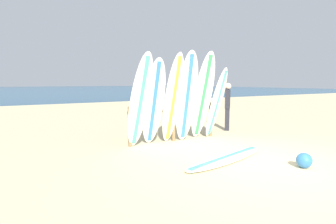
{
  "coord_description": "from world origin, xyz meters",
  "views": [
    {
      "loc": [
        -4.49,
        -3.35,
        1.62
      ],
      "look_at": [
        -0.47,
        3.26,
        0.77
      ],
      "focal_mm": 29.53,
      "sensor_mm": 36.0,
      "label": 1
    }
  ],
  "objects_px": {
    "surfboard_rack": "(174,117)",
    "surfboard_leaning_left": "(154,103)",
    "surfboard_leaning_center": "(187,97)",
    "beachgoer_standing": "(227,104)",
    "surfboard_lying_on_sand": "(226,158)",
    "surfboard_leaning_right": "(216,103)",
    "surfboard_leaning_far_left": "(140,102)",
    "beach_ball": "(304,160)",
    "surfboard_leaning_center_right": "(203,97)",
    "surfboard_leaning_center_left": "(173,99)"
  },
  "relations": [
    {
      "from": "surfboard_rack",
      "to": "surfboard_leaning_left",
      "type": "xyz_separation_m",
      "value": [
        -0.76,
        -0.27,
        0.45
      ]
    },
    {
      "from": "surfboard_leaning_center",
      "to": "beachgoer_standing",
      "type": "distance_m",
      "value": 2.39
    },
    {
      "from": "surfboard_lying_on_sand",
      "to": "beachgoer_standing",
      "type": "bearing_deg",
      "value": 46.48
    },
    {
      "from": "surfboard_leaning_left",
      "to": "surfboard_lying_on_sand",
      "type": "height_order",
      "value": "surfboard_leaning_left"
    },
    {
      "from": "surfboard_leaning_right",
      "to": "surfboard_lying_on_sand",
      "type": "xyz_separation_m",
      "value": [
        -1.3,
        -1.81,
        -0.98
      ]
    },
    {
      "from": "surfboard_leaning_left",
      "to": "surfboard_leaning_right",
      "type": "relative_size",
      "value": 1.09
    },
    {
      "from": "surfboard_leaning_right",
      "to": "beachgoer_standing",
      "type": "relative_size",
      "value": 1.28
    },
    {
      "from": "surfboard_lying_on_sand",
      "to": "beachgoer_standing",
      "type": "relative_size",
      "value": 1.64
    },
    {
      "from": "surfboard_rack",
      "to": "surfboard_leaning_right",
      "type": "height_order",
      "value": "surfboard_leaning_right"
    },
    {
      "from": "surfboard_leaning_far_left",
      "to": "surfboard_leaning_right",
      "type": "height_order",
      "value": "surfboard_leaning_far_left"
    },
    {
      "from": "surfboard_lying_on_sand",
      "to": "beach_ball",
      "type": "bearing_deg",
      "value": -53.13
    },
    {
      "from": "surfboard_rack",
      "to": "surfboard_leaning_left",
      "type": "relative_size",
      "value": 1.23
    },
    {
      "from": "surfboard_leaning_center",
      "to": "surfboard_leaning_center_right",
      "type": "bearing_deg",
      "value": 4.83
    },
    {
      "from": "surfboard_lying_on_sand",
      "to": "beachgoer_standing",
      "type": "distance_m",
      "value": 3.7
    },
    {
      "from": "surfboard_leaning_center_left",
      "to": "surfboard_leaning_right",
      "type": "height_order",
      "value": "surfboard_leaning_center_left"
    },
    {
      "from": "surfboard_leaning_center_right",
      "to": "beachgoer_standing",
      "type": "distance_m",
      "value": 1.85
    },
    {
      "from": "surfboard_leaning_center",
      "to": "beachgoer_standing",
      "type": "height_order",
      "value": "surfboard_leaning_center"
    },
    {
      "from": "surfboard_rack",
      "to": "surfboard_leaning_far_left",
      "type": "relative_size",
      "value": 1.18
    },
    {
      "from": "beachgoer_standing",
      "to": "beach_ball",
      "type": "xyz_separation_m",
      "value": [
        -1.61,
        -3.78,
        -0.73
      ]
    },
    {
      "from": "surfboard_rack",
      "to": "beach_ball",
      "type": "xyz_separation_m",
      "value": [
        0.81,
        -3.31,
        -0.51
      ]
    },
    {
      "from": "surfboard_rack",
      "to": "surfboard_lying_on_sand",
      "type": "xyz_separation_m",
      "value": [
        -0.06,
        -2.14,
        -0.61
      ]
    },
    {
      "from": "surfboard_rack",
      "to": "beachgoer_standing",
      "type": "relative_size",
      "value": 1.71
    },
    {
      "from": "surfboard_leaning_far_left",
      "to": "beach_ball",
      "type": "height_order",
      "value": "surfboard_leaning_far_left"
    },
    {
      "from": "surfboard_leaning_center",
      "to": "beachgoer_standing",
      "type": "bearing_deg",
      "value": 20.02
    },
    {
      "from": "beachgoer_standing",
      "to": "beach_ball",
      "type": "distance_m",
      "value": 4.17
    },
    {
      "from": "surfboard_leaning_right",
      "to": "beachgoer_standing",
      "type": "bearing_deg",
      "value": 34.01
    },
    {
      "from": "surfboard_leaning_center_right",
      "to": "surfboard_lying_on_sand",
      "type": "height_order",
      "value": "surfboard_leaning_center_right"
    },
    {
      "from": "surfboard_leaning_left",
      "to": "beach_ball",
      "type": "bearing_deg",
      "value": -62.68
    },
    {
      "from": "surfboard_leaning_center_right",
      "to": "surfboard_leaning_far_left",
      "type": "bearing_deg",
      "value": -175.66
    },
    {
      "from": "surfboard_leaning_center_left",
      "to": "surfboard_leaning_left",
      "type": "bearing_deg",
      "value": 179.6
    },
    {
      "from": "surfboard_leaning_center_right",
      "to": "beachgoer_standing",
      "type": "xyz_separation_m",
      "value": [
        1.65,
        0.76,
        -0.34
      ]
    },
    {
      "from": "surfboard_leaning_left",
      "to": "surfboard_leaning_center",
      "type": "height_order",
      "value": "surfboard_leaning_center"
    },
    {
      "from": "surfboard_leaning_right",
      "to": "surfboard_lying_on_sand",
      "type": "height_order",
      "value": "surfboard_leaning_right"
    },
    {
      "from": "surfboard_leaning_right",
      "to": "surfboard_lying_on_sand",
      "type": "bearing_deg",
      "value": -125.57
    },
    {
      "from": "beachgoer_standing",
      "to": "surfboard_leaning_far_left",
      "type": "bearing_deg",
      "value": -165.92
    },
    {
      "from": "surfboard_leaning_far_left",
      "to": "surfboard_lying_on_sand",
      "type": "height_order",
      "value": "surfboard_leaning_far_left"
    },
    {
      "from": "surfboard_leaning_far_left",
      "to": "surfboard_rack",
      "type": "bearing_deg",
      "value": 19.96
    },
    {
      "from": "beach_ball",
      "to": "surfboard_leaning_right",
      "type": "bearing_deg",
      "value": 81.97
    },
    {
      "from": "surfboard_leaning_far_left",
      "to": "surfboard_lying_on_sand",
      "type": "distance_m",
      "value": 2.34
    },
    {
      "from": "surfboard_leaning_far_left",
      "to": "surfboard_leaning_right",
      "type": "xyz_separation_m",
      "value": [
        2.45,
        0.11,
        -0.14
      ]
    },
    {
      "from": "surfboard_leaning_center",
      "to": "surfboard_leaning_right",
      "type": "xyz_separation_m",
      "value": [
        1.04,
        0.01,
        -0.2
      ]
    },
    {
      "from": "surfboard_leaning_far_left",
      "to": "surfboard_leaning_left",
      "type": "relative_size",
      "value": 1.04
    },
    {
      "from": "surfboard_leaning_right",
      "to": "surfboard_leaning_center",
      "type": "bearing_deg",
      "value": -179.43
    },
    {
      "from": "surfboard_leaning_left",
      "to": "beach_ball",
      "type": "distance_m",
      "value": 3.56
    },
    {
      "from": "surfboard_leaning_right",
      "to": "beach_ball",
      "type": "distance_m",
      "value": 3.13
    },
    {
      "from": "surfboard_leaning_center_right",
      "to": "surfboard_leaning_right",
      "type": "height_order",
      "value": "surfboard_leaning_center_right"
    },
    {
      "from": "surfboard_leaning_center",
      "to": "surfboard_lying_on_sand",
      "type": "xyz_separation_m",
      "value": [
        -0.26,
        -1.8,
        -1.18
      ]
    },
    {
      "from": "surfboard_leaning_center_left",
      "to": "surfboard_leaning_center_right",
      "type": "bearing_deg",
      "value": -1.28
    },
    {
      "from": "surfboard_leaning_far_left",
      "to": "beachgoer_standing",
      "type": "bearing_deg",
      "value": 14.08
    },
    {
      "from": "surfboard_leaning_far_left",
      "to": "surfboard_leaning_center_right",
      "type": "xyz_separation_m",
      "value": [
        1.99,
        0.15,
        0.07
      ]
    }
  ]
}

